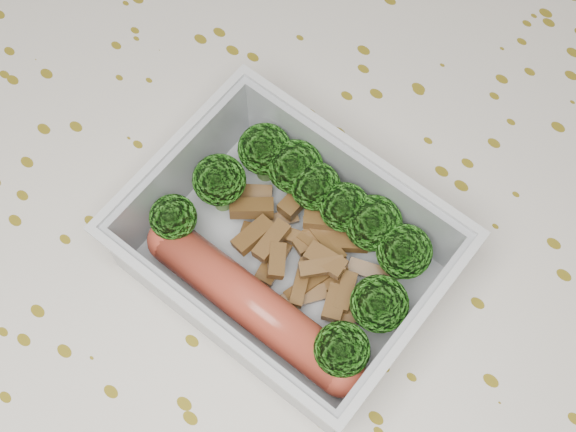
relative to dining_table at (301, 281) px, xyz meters
The scene contains 7 objects.
ground_plane 0.67m from the dining_table, ahead, with size 4.00×4.00×0.00m, color olive.
dining_table is the anchor object (origin of this frame).
tablecloth 0.05m from the dining_table, ahead, with size 1.46×0.96×0.19m.
lunch_container 0.11m from the dining_table, 74.39° to the right, with size 0.17×0.13×0.06m.
broccoli_florets 0.12m from the dining_table, 11.66° to the right, with size 0.15×0.10×0.05m.
meat_pile 0.11m from the dining_table, 41.54° to the right, with size 0.11×0.07×0.03m.
sausage 0.13m from the dining_table, 79.60° to the right, with size 0.15×0.03×0.03m.
Camera 1 is at (0.11, -0.15, 1.21)m, focal length 50.00 mm.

